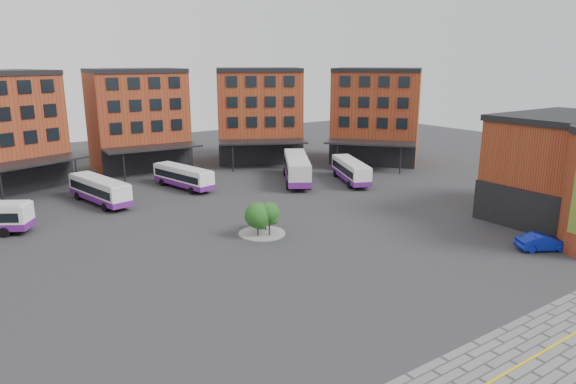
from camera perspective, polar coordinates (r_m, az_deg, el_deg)
ground at (r=38.13m, az=4.20°, el=-10.12°), size 160.00×160.00×0.00m
yellow_line at (r=31.46m, az=24.31°, el=-17.14°), size 26.00×0.15×0.02m
main_building at (r=67.86m, az=-19.92°, el=6.34°), size 94.14×42.48×14.60m
tree_island at (r=47.42m, az=-2.76°, el=-2.78°), size 4.40×4.40×3.30m
bus_c at (r=61.62m, az=-20.21°, el=0.21°), size 4.38×10.67×2.93m
bus_d at (r=66.16m, az=-11.58°, el=1.68°), size 4.35×10.12×2.78m
bus_e at (r=68.06m, az=0.98°, el=2.68°), size 9.00×12.08×3.51m
bus_f at (r=68.66m, az=6.97°, el=2.40°), size 6.40×10.41×2.91m
blue_car at (r=49.15m, az=26.47°, el=-5.01°), size 4.58×3.50×1.45m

